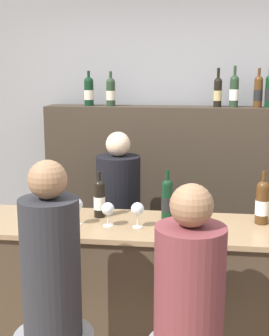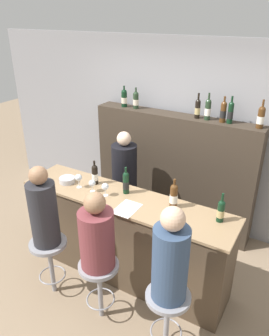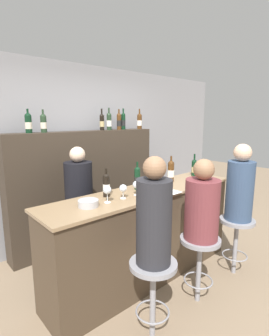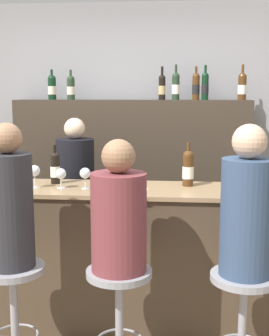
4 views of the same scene
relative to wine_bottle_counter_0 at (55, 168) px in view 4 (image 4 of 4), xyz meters
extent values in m
cube|color=gray|center=(0.47, 1.38, 0.13)|extent=(6.40, 0.05, 2.60)
cube|color=#473828|center=(0.47, -0.11, -0.66)|extent=(2.41, 0.53, 1.02)
cube|color=#997A56|center=(0.47, -0.11, -0.14)|extent=(2.45, 0.57, 0.03)
cube|color=#382D23|center=(0.47, 1.15, -0.34)|extent=(2.29, 0.28, 1.65)
cylinder|color=black|center=(0.00, 0.00, -0.02)|extent=(0.07, 0.07, 0.20)
cylinder|color=white|center=(0.00, 0.00, -0.03)|extent=(0.07, 0.07, 0.08)
sphere|color=black|center=(0.00, 0.00, 0.08)|extent=(0.07, 0.07, 0.07)
cylinder|color=black|center=(0.00, 0.00, 0.13)|extent=(0.02, 0.02, 0.08)
cylinder|color=black|center=(0.42, 0.00, -0.01)|extent=(0.07, 0.07, 0.22)
cylinder|color=black|center=(0.42, 0.00, -0.02)|extent=(0.07, 0.07, 0.09)
sphere|color=black|center=(0.42, 0.00, 0.10)|extent=(0.07, 0.07, 0.07)
cylinder|color=black|center=(0.42, 0.00, 0.15)|extent=(0.02, 0.02, 0.08)
cylinder|color=#4C2D14|center=(0.99, 0.00, -0.01)|extent=(0.08, 0.08, 0.22)
cylinder|color=white|center=(0.99, 0.00, -0.02)|extent=(0.08, 0.08, 0.09)
sphere|color=#4C2D14|center=(0.99, 0.00, 0.10)|extent=(0.08, 0.08, 0.08)
cylinder|color=#4C2D14|center=(0.99, 0.00, 0.16)|extent=(0.02, 0.02, 0.08)
cylinder|color=black|center=(1.48, 0.00, -0.03)|extent=(0.07, 0.07, 0.19)
cylinder|color=tan|center=(1.48, 0.00, -0.04)|extent=(0.07, 0.07, 0.08)
sphere|color=black|center=(1.48, 0.00, 0.07)|extent=(0.07, 0.07, 0.07)
cylinder|color=black|center=(1.48, 0.00, 0.13)|extent=(0.02, 0.02, 0.10)
cylinder|color=black|center=(-0.32, 1.15, 0.58)|extent=(0.08, 0.08, 0.20)
cylinder|color=beige|center=(-0.32, 1.15, 0.57)|extent=(0.08, 0.08, 0.08)
sphere|color=black|center=(-0.32, 1.15, 0.68)|extent=(0.08, 0.08, 0.08)
cylinder|color=black|center=(-0.32, 1.15, 0.74)|extent=(0.02, 0.02, 0.07)
cylinder|color=#233823|center=(-0.13, 1.15, 0.58)|extent=(0.08, 0.08, 0.19)
cylinder|color=beige|center=(-0.13, 1.15, 0.57)|extent=(0.08, 0.08, 0.08)
sphere|color=#233823|center=(-0.13, 1.15, 0.68)|extent=(0.08, 0.08, 0.08)
cylinder|color=#233823|center=(-0.13, 1.15, 0.73)|extent=(0.02, 0.02, 0.08)
cylinder|color=black|center=(0.76, 1.15, 0.59)|extent=(0.07, 0.07, 0.20)
cylinder|color=tan|center=(0.76, 1.15, 0.58)|extent=(0.07, 0.07, 0.08)
sphere|color=black|center=(0.76, 1.15, 0.69)|extent=(0.07, 0.07, 0.07)
cylinder|color=black|center=(0.76, 1.15, 0.75)|extent=(0.02, 0.02, 0.10)
cylinder|color=#233823|center=(0.89, 1.15, 0.59)|extent=(0.07, 0.07, 0.22)
cylinder|color=white|center=(0.89, 1.15, 0.58)|extent=(0.07, 0.07, 0.09)
sphere|color=#233823|center=(0.89, 1.15, 0.70)|extent=(0.07, 0.07, 0.07)
cylinder|color=#233823|center=(0.89, 1.15, 0.77)|extent=(0.02, 0.02, 0.10)
cylinder|color=#4C2D14|center=(1.08, 1.15, 0.59)|extent=(0.07, 0.07, 0.22)
cylinder|color=black|center=(1.08, 1.15, 0.58)|extent=(0.07, 0.07, 0.09)
sphere|color=#4C2D14|center=(1.08, 1.15, 0.70)|extent=(0.07, 0.07, 0.07)
cylinder|color=#4C2D14|center=(1.08, 1.15, 0.76)|extent=(0.02, 0.02, 0.08)
cylinder|color=black|center=(1.16, 1.15, 0.60)|extent=(0.07, 0.07, 0.23)
cylinder|color=black|center=(1.16, 1.15, 0.58)|extent=(0.07, 0.07, 0.09)
sphere|color=black|center=(1.16, 1.15, 0.71)|extent=(0.07, 0.07, 0.07)
cylinder|color=black|center=(1.16, 1.15, 0.77)|extent=(0.02, 0.02, 0.09)
cylinder|color=#4C2D14|center=(1.51, 1.15, 0.59)|extent=(0.08, 0.08, 0.21)
cylinder|color=white|center=(1.51, 1.15, 0.58)|extent=(0.08, 0.08, 0.09)
sphere|color=#4C2D14|center=(1.51, 1.15, 0.70)|extent=(0.08, 0.08, 0.08)
cylinder|color=#4C2D14|center=(1.51, 1.15, 0.76)|extent=(0.02, 0.02, 0.10)
cylinder|color=silver|center=(-0.11, -0.16, -0.12)|extent=(0.06, 0.06, 0.00)
cylinder|color=silver|center=(-0.11, -0.16, -0.08)|extent=(0.01, 0.01, 0.08)
sphere|color=silver|center=(-0.11, -0.16, 0.00)|extent=(0.08, 0.08, 0.08)
cylinder|color=silver|center=(0.08, -0.16, -0.12)|extent=(0.06, 0.06, 0.00)
cylinder|color=silver|center=(0.08, -0.16, -0.08)|extent=(0.01, 0.01, 0.07)
sphere|color=silver|center=(0.08, -0.16, -0.02)|extent=(0.08, 0.08, 0.08)
cylinder|color=silver|center=(0.26, -0.16, -0.12)|extent=(0.06, 0.06, 0.00)
cylinder|color=silver|center=(0.26, -0.16, -0.08)|extent=(0.01, 0.01, 0.07)
sphere|color=silver|center=(0.26, -0.16, -0.01)|extent=(0.08, 0.08, 0.08)
cylinder|color=#B7B7BC|center=(-0.30, -0.14, -0.09)|extent=(0.19, 0.19, 0.06)
cube|color=white|center=(0.60, -0.27, -0.12)|extent=(0.21, 0.30, 0.00)
cylinder|color=gray|center=(-0.08, -0.75, -0.85)|extent=(0.05, 0.05, 0.64)
torus|color=gray|center=(-0.08, -0.75, -0.94)|extent=(0.29, 0.29, 0.02)
cylinder|color=gray|center=(-0.08, -0.75, -0.51)|extent=(0.39, 0.39, 0.04)
cylinder|color=#28282D|center=(-0.08, -0.75, -0.14)|extent=(0.28, 0.28, 0.69)
sphere|color=#936B4C|center=(-0.08, -0.75, 0.29)|extent=(0.18, 0.18, 0.18)
cylinder|color=gray|center=(0.57, -0.75, -0.85)|extent=(0.05, 0.05, 0.64)
cylinder|color=gray|center=(0.57, -0.75, -0.51)|extent=(0.39, 0.39, 0.04)
cylinder|color=brown|center=(0.57, -0.75, -0.19)|extent=(0.33, 0.33, 0.59)
sphere|color=#936B4C|center=(0.57, -0.75, 0.20)|extent=(0.20, 0.20, 0.20)
cylinder|color=gray|center=(1.31, -0.75, -0.85)|extent=(0.05, 0.05, 0.64)
cylinder|color=gray|center=(1.31, -0.75, -0.51)|extent=(0.39, 0.39, 0.04)
cylinder|color=#334766|center=(1.31, -0.75, -0.15)|extent=(0.30, 0.30, 0.68)
sphere|color=#D8AD8C|center=(1.31, -0.75, 0.29)|extent=(0.20, 0.20, 0.20)
cylinder|color=black|center=(0.02, 0.60, -0.51)|extent=(0.33, 0.33, 1.32)
sphere|color=beige|center=(0.02, 0.60, 0.25)|extent=(0.18, 0.18, 0.18)
camera|label=1|loc=(0.58, -2.76, 0.79)|focal=50.00mm
camera|label=2|loc=(2.10, -2.66, 1.70)|focal=35.00mm
camera|label=3|loc=(-1.49, -2.11, 0.67)|focal=28.00mm
camera|label=4|loc=(0.91, -3.39, 0.56)|focal=50.00mm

